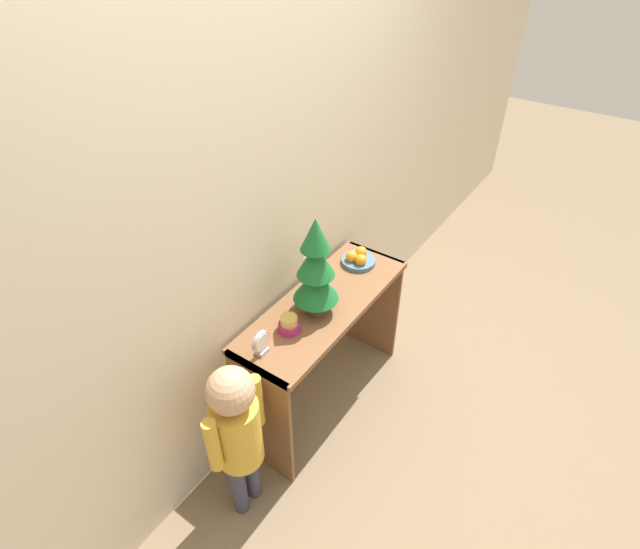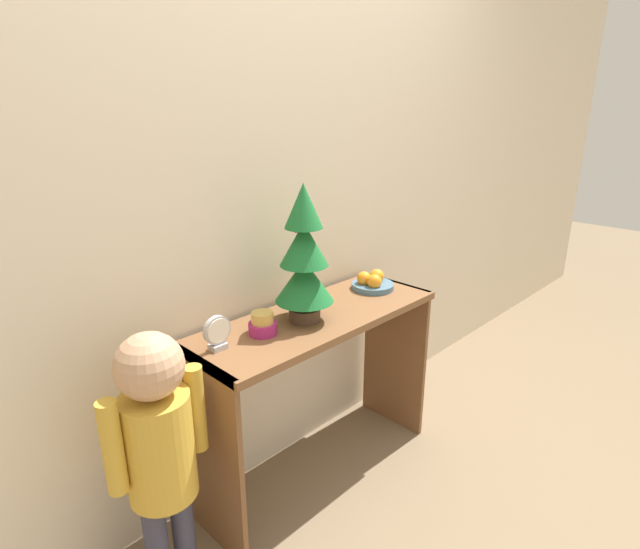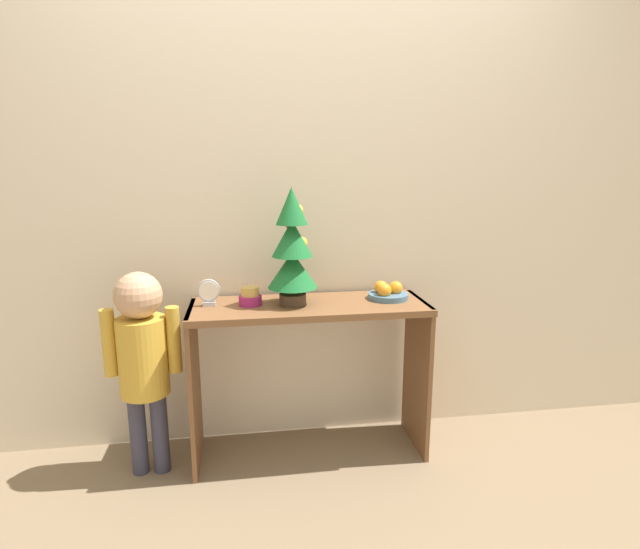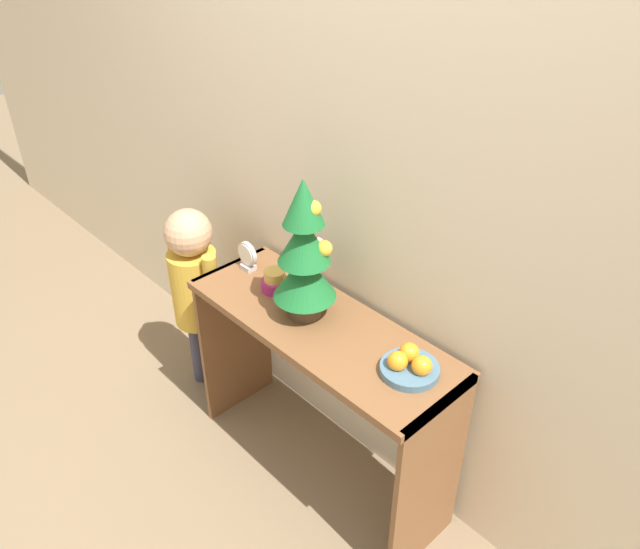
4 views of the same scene
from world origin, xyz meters
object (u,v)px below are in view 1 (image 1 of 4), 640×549
at_px(fruit_bowl, 358,259).
at_px(desk_clock, 261,343).
at_px(singing_bowl, 289,325).
at_px(child_figure, 237,428).
at_px(mini_tree, 316,268).

distance_m(fruit_bowl, desk_clock, 0.82).
xyz_separation_m(fruit_bowl, desk_clock, (-0.82, 0.00, 0.03)).
height_order(singing_bowl, desk_clock, desk_clock).
bearing_deg(fruit_bowl, singing_bowl, -178.87).
bearing_deg(fruit_bowl, child_figure, -175.77).
bearing_deg(singing_bowl, mini_tree, -5.47).
bearing_deg(fruit_bowl, mini_tree, -176.08).
xyz_separation_m(fruit_bowl, child_figure, (-1.10, -0.08, -0.19)).
relative_size(fruit_bowl, desk_clock, 1.56).
relative_size(fruit_bowl, child_figure, 0.20).
distance_m(desk_clock, child_figure, 0.37).
height_order(mini_tree, child_figure, mini_tree).
height_order(fruit_bowl, child_figure, child_figure).
xyz_separation_m(mini_tree, singing_bowl, (-0.19, 0.02, -0.22)).
bearing_deg(child_figure, desk_clock, 16.20).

